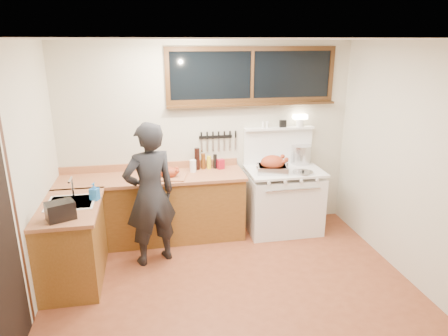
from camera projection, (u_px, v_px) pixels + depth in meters
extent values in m
cube|color=brown|center=(234.00, 295.00, 4.27)|extent=(4.00, 3.50, 0.02)
cube|color=beige|center=(208.00, 138.00, 5.53)|extent=(4.00, 0.05, 2.60)
cube|color=beige|center=(303.00, 284.00, 2.21)|extent=(4.00, 0.05, 2.60)
cube|color=beige|center=(11.00, 194.00, 3.51)|extent=(0.05, 3.50, 2.60)
cube|color=beige|center=(422.00, 168.00, 4.23)|extent=(0.05, 3.50, 2.60)
cube|color=white|center=(237.00, 36.00, 3.47)|extent=(4.00, 3.50, 0.05)
cube|color=brown|center=(154.00, 209.00, 5.35)|extent=(2.40, 0.60, 0.86)
cube|color=#A56641|center=(152.00, 178.00, 5.21)|extent=(2.44, 0.64, 0.04)
cube|color=#A56641|center=(151.00, 166.00, 5.46)|extent=(2.40, 0.03, 0.10)
sphere|color=#B78C38|center=(69.00, 204.00, 4.83)|extent=(0.03, 0.03, 0.03)
sphere|color=#B78C38|center=(112.00, 201.00, 4.92)|extent=(0.03, 0.03, 0.03)
sphere|color=#B78C38|center=(153.00, 198.00, 5.01)|extent=(0.03, 0.03, 0.03)
sphere|color=#B78C38|center=(192.00, 196.00, 5.10)|extent=(0.03, 0.03, 0.03)
sphere|color=#B78C38|center=(227.00, 193.00, 5.18)|extent=(0.03, 0.03, 0.03)
cube|color=brown|center=(73.00, 245.00, 4.42)|extent=(0.60, 1.05, 0.86)
cube|color=#A56641|center=(69.00, 207.00, 4.29)|extent=(0.64, 1.09, 0.04)
cube|color=white|center=(72.00, 208.00, 4.37)|extent=(0.45, 0.40, 0.14)
cube|color=white|center=(71.00, 202.00, 4.35)|extent=(0.50, 0.45, 0.01)
cylinder|color=silver|center=(73.00, 187.00, 4.48)|extent=(0.02, 0.02, 0.24)
cylinder|color=silver|center=(70.00, 180.00, 4.37)|extent=(0.02, 0.18, 0.02)
cube|color=white|center=(283.00, 202.00, 5.63)|extent=(1.00, 0.70, 0.82)
cube|color=white|center=(284.00, 170.00, 5.49)|extent=(1.02, 0.72, 0.03)
cube|color=white|center=(291.00, 204.00, 5.28)|extent=(0.88, 0.02, 0.46)
cylinder|color=silver|center=(293.00, 190.00, 5.18)|extent=(0.75, 0.02, 0.02)
cylinder|color=white|center=(269.00, 183.00, 5.10)|extent=(0.04, 0.03, 0.04)
cylinder|color=white|center=(285.00, 182.00, 5.14)|extent=(0.04, 0.03, 0.04)
cylinder|color=white|center=(301.00, 181.00, 5.18)|extent=(0.04, 0.03, 0.04)
cylinder|color=white|center=(317.00, 180.00, 5.22)|extent=(0.04, 0.03, 0.04)
cube|color=white|center=(278.00, 146.00, 5.70)|extent=(1.00, 0.05, 0.50)
cube|color=white|center=(279.00, 128.00, 5.60)|extent=(1.00, 0.12, 0.03)
cylinder|color=white|center=(300.00, 123.00, 5.63)|extent=(0.11, 0.11, 0.11)
cube|color=#FFE5B2|center=(300.00, 117.00, 5.60)|extent=(0.19, 0.10, 0.06)
cube|color=black|center=(283.00, 124.00, 5.59)|extent=(0.09, 0.05, 0.10)
cylinder|color=white|center=(267.00, 125.00, 5.55)|extent=(0.04, 0.04, 0.09)
cylinder|color=white|center=(263.00, 125.00, 5.54)|extent=(0.04, 0.04, 0.09)
cube|color=black|center=(252.00, 75.00, 5.34)|extent=(2.20, 0.01, 0.62)
cube|color=black|center=(253.00, 49.00, 5.23)|extent=(2.32, 0.04, 0.06)
cube|color=black|center=(252.00, 101.00, 5.44)|extent=(2.32, 0.04, 0.06)
cube|color=black|center=(167.00, 76.00, 5.14)|extent=(0.06, 0.04, 0.62)
cube|color=black|center=(331.00, 74.00, 5.54)|extent=(0.06, 0.04, 0.62)
cube|color=black|center=(252.00, 75.00, 5.34)|extent=(0.04, 0.04, 0.62)
cube|color=black|center=(252.00, 104.00, 5.41)|extent=(2.32, 0.13, 0.03)
cube|color=black|center=(18.00, 223.00, 3.53)|extent=(0.01, 0.07, 2.10)
cube|color=black|center=(216.00, 137.00, 5.51)|extent=(0.46, 0.02, 0.04)
cube|color=silver|center=(202.00, 146.00, 5.49)|extent=(0.02, 0.00, 0.18)
cube|color=black|center=(201.00, 136.00, 5.45)|extent=(0.02, 0.02, 0.10)
cube|color=silver|center=(207.00, 145.00, 5.51)|extent=(0.02, 0.00, 0.18)
cube|color=black|center=(207.00, 135.00, 5.47)|extent=(0.02, 0.02, 0.10)
cube|color=silver|center=(213.00, 145.00, 5.52)|extent=(0.02, 0.00, 0.18)
cube|color=black|center=(213.00, 135.00, 5.48)|extent=(0.02, 0.02, 0.10)
cube|color=silver|center=(219.00, 145.00, 5.54)|extent=(0.03, 0.00, 0.18)
cube|color=black|center=(219.00, 135.00, 5.49)|extent=(0.02, 0.02, 0.10)
cube|color=silver|center=(224.00, 145.00, 5.55)|extent=(0.03, 0.00, 0.18)
cube|color=black|center=(224.00, 135.00, 5.51)|extent=(0.02, 0.02, 0.10)
cube|color=silver|center=(230.00, 144.00, 5.56)|extent=(0.03, 0.00, 0.18)
cube|color=black|center=(230.00, 134.00, 5.52)|extent=(0.02, 0.02, 0.10)
cube|color=silver|center=(236.00, 144.00, 5.58)|extent=(0.03, 0.00, 0.18)
cube|color=black|center=(236.00, 134.00, 5.54)|extent=(0.02, 0.02, 0.10)
imported|color=black|center=(150.00, 195.00, 4.67)|extent=(0.74, 0.62, 1.74)
imported|color=#2A7BD3|center=(94.00, 191.00, 4.40)|extent=(0.12, 0.12, 0.20)
cube|color=black|center=(60.00, 211.00, 3.93)|extent=(0.32, 0.28, 0.18)
cube|color=#A56641|center=(169.00, 177.00, 5.15)|extent=(0.51, 0.42, 0.02)
ellipsoid|color=#963A1B|center=(168.00, 172.00, 5.13)|extent=(0.28, 0.22, 0.14)
sphere|color=#963A1B|center=(177.00, 169.00, 5.19)|extent=(0.06, 0.06, 0.06)
sphere|color=#963A1B|center=(177.00, 171.00, 5.09)|extent=(0.06, 0.06, 0.06)
cube|color=silver|center=(272.00, 169.00, 5.33)|extent=(0.46, 0.38, 0.10)
cube|color=#3F3F42|center=(272.00, 167.00, 5.32)|extent=(0.41, 0.33, 0.03)
torus|color=silver|center=(257.00, 166.00, 5.28)|extent=(0.04, 0.10, 0.10)
torus|color=silver|center=(287.00, 165.00, 5.36)|extent=(0.04, 0.10, 0.10)
ellipsoid|color=#963A1B|center=(272.00, 163.00, 5.31)|extent=(0.36, 0.30, 0.20)
cylinder|color=#963A1B|center=(282.00, 162.00, 5.25)|extent=(0.12, 0.07, 0.09)
sphere|color=#963A1B|center=(286.00, 160.00, 5.25)|extent=(0.06, 0.06, 0.06)
cylinder|color=#963A1B|center=(278.00, 159.00, 5.39)|extent=(0.12, 0.07, 0.09)
sphere|color=#963A1B|center=(283.00, 157.00, 5.39)|extent=(0.06, 0.06, 0.06)
cylinder|color=silver|center=(301.00, 154.00, 5.72)|extent=(0.34, 0.34, 0.27)
cylinder|color=silver|center=(276.00, 161.00, 5.67)|extent=(0.18, 0.18, 0.12)
cylinder|color=black|center=(272.00, 155.00, 5.76)|extent=(0.04, 0.16, 0.02)
cylinder|color=silver|center=(303.00, 172.00, 5.32)|extent=(0.35, 0.35, 0.02)
sphere|color=black|center=(303.00, 171.00, 5.31)|extent=(0.03, 0.03, 0.03)
cube|color=maroon|center=(221.00, 164.00, 5.49)|extent=(0.11, 0.10, 0.13)
cylinder|color=white|center=(193.00, 166.00, 5.36)|extent=(0.09, 0.09, 0.16)
cylinder|color=black|center=(197.00, 159.00, 5.44)|extent=(0.07, 0.07, 0.30)
cylinder|color=black|center=(203.00, 161.00, 5.47)|extent=(0.06, 0.06, 0.22)
cylinder|color=black|center=(209.00, 162.00, 5.49)|extent=(0.06, 0.06, 0.18)
cylinder|color=black|center=(215.00, 161.00, 5.50)|extent=(0.05, 0.05, 0.20)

